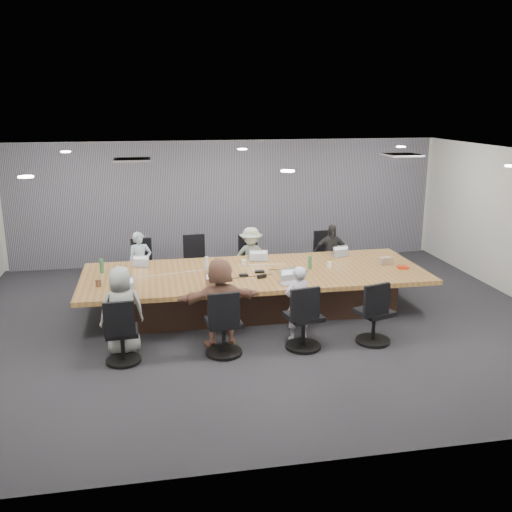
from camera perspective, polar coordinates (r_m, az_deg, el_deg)
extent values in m
cube|color=#28282E|center=(9.83, 0.44, -6.52)|extent=(10.00, 8.00, 0.00)
cube|color=white|center=(9.17, 0.47, 9.96)|extent=(10.00, 8.00, 0.00)
cube|color=beige|center=(13.27, -2.90, 5.45)|extent=(10.00, 0.00, 2.80)
cube|color=beige|center=(5.72, 8.28, -7.94)|extent=(10.00, 0.00, 2.80)
cube|color=slate|center=(13.19, -2.85, 5.40)|extent=(9.80, 0.04, 2.80)
cube|color=#342017|center=(10.18, -0.10, -3.77)|extent=(4.80, 1.40, 0.66)
cube|color=#A4733B|center=(10.06, -0.11, -1.78)|extent=(6.00, 2.20, 0.08)
imported|color=#9CB3CA|center=(11.23, -11.50, -0.73)|extent=(0.49, 0.36, 1.23)
cube|color=#B2B2B7|center=(10.66, -11.56, -0.84)|extent=(0.32, 0.25, 0.02)
imported|color=#96A594|center=(11.39, -0.50, -0.18)|extent=(0.87, 0.59, 1.24)
cube|color=#B2B2B7|center=(10.83, 0.02, -0.27)|extent=(0.37, 0.27, 0.02)
imported|color=#29292A|center=(11.79, 7.49, 0.22)|extent=(0.78, 0.47, 1.24)
cube|color=#B2B2B7|center=(11.25, 8.37, 0.15)|extent=(0.36, 0.28, 0.02)
imported|color=gray|center=(8.65, -13.27, -5.30)|extent=(0.73, 0.55, 1.33)
cube|color=#B2B2B7|center=(9.14, -13.17, -3.63)|extent=(0.36, 0.25, 0.02)
imported|color=brown|center=(8.68, -3.60, -4.63)|extent=(1.31, 0.50, 1.39)
cube|color=#8C6647|center=(9.18, -4.03, -3.17)|extent=(0.30, 0.21, 0.02)
imported|color=silver|center=(8.93, 4.20, -4.72)|extent=(0.49, 0.37, 1.20)
cube|color=#B2B2B7|center=(9.39, 3.36, -2.74)|extent=(0.34, 0.26, 0.02)
cylinder|color=#347347|center=(10.32, -15.19, -0.94)|extent=(0.08, 0.08, 0.25)
cylinder|color=#347347|center=(10.22, 5.40, -0.65)|extent=(0.08, 0.08, 0.24)
cylinder|color=silver|center=(10.17, -4.96, -0.73)|extent=(0.08, 0.08, 0.24)
cylinder|color=white|center=(10.41, -1.23, -0.66)|extent=(0.10, 0.10, 0.11)
cylinder|color=white|center=(10.37, 7.37, -0.86)|extent=(0.11, 0.11, 0.11)
cylinder|color=brown|center=(9.60, -15.49, -2.59)|extent=(0.10, 0.10, 0.11)
cube|color=black|center=(9.80, -1.26, -1.91)|extent=(0.16, 0.11, 0.03)
cube|color=black|center=(9.99, 0.36, -1.56)|extent=(0.18, 0.13, 0.03)
cube|color=black|center=(9.66, 0.58, -2.05)|extent=(0.17, 0.10, 0.06)
cube|color=tan|center=(10.77, 12.79, -0.45)|extent=(0.26, 0.19, 0.13)
cube|color=red|center=(10.57, 14.48, -1.10)|extent=(0.20, 0.15, 0.04)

